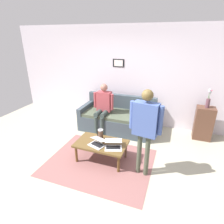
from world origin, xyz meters
TOP-DOWN VIEW (x-y plane):
  - ground_plane at (0.00, 0.00)m, footprint 7.68×7.68m
  - area_rug at (-0.04, -0.05)m, footprint 2.09×1.65m
  - back_wall at (0.00, -2.20)m, footprint 7.04×0.11m
  - couch at (0.09, -1.59)m, footprint 1.96×0.92m
  - coffee_table at (-0.04, -0.15)m, footprint 1.03×0.62m
  - laptop_left at (-0.00, -0.06)m, footprint 0.38×0.36m
  - laptop_center at (-0.33, -0.08)m, footprint 0.41×0.41m
  - french_press at (0.02, -0.27)m, footprint 0.13×0.11m
  - side_shelf at (-2.06, -1.82)m, footprint 0.42×0.32m
  - flower_vase at (-2.06, -1.82)m, footprint 0.10×0.10m
  - person_standing at (-0.92, -0.02)m, footprint 0.58×0.24m
  - person_seated at (0.42, -1.37)m, footprint 0.55×0.51m

SIDE VIEW (x-z plane):
  - ground_plane at x=0.00m, z-range 0.00..0.00m
  - area_rug at x=-0.04m, z-range 0.00..0.01m
  - couch at x=0.09m, z-range -0.14..0.74m
  - coffee_table at x=-0.04m, z-range 0.16..0.56m
  - side_shelf at x=-2.06m, z-range 0.00..0.83m
  - laptop_left at x=0.00m, z-range 0.37..0.51m
  - laptop_center at x=-0.33m, z-range 0.38..0.51m
  - french_press at x=0.02m, z-range 0.39..0.64m
  - person_seated at x=0.42m, z-range 0.09..1.37m
  - flower_vase at x=-2.06m, z-range 0.77..1.22m
  - person_standing at x=-0.92m, z-range 0.23..1.86m
  - back_wall at x=0.00m, z-range 0.00..2.70m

